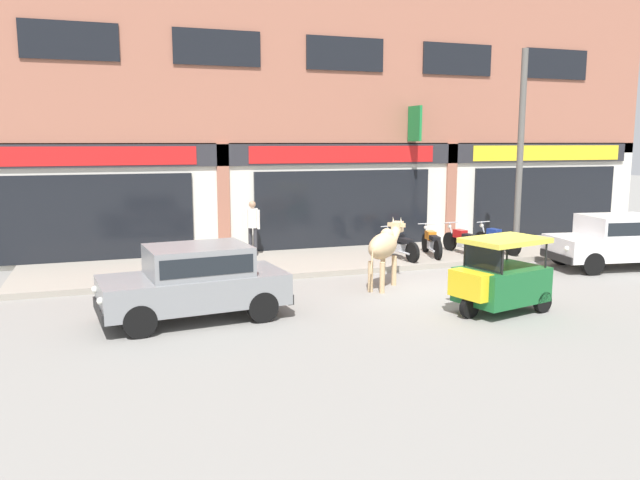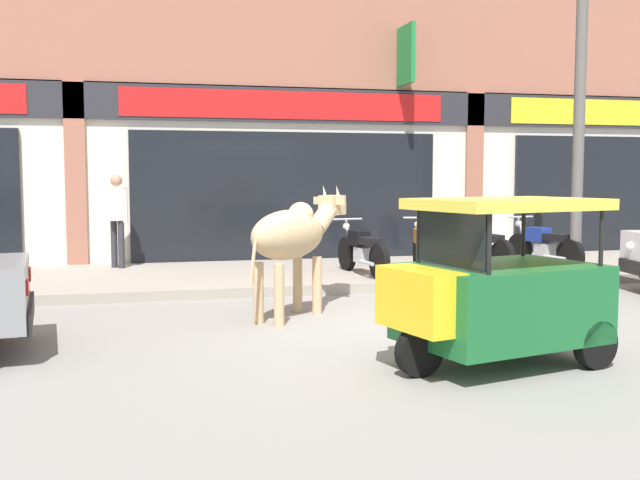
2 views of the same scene
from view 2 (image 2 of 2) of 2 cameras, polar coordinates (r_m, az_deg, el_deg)
name	(u,v)px [view 2 (image 2 of 2)]	position (r m, az deg, el deg)	size (l,w,h in m)	color
ground_plane	(385,324)	(8.84, 4.99, -6.36)	(90.00, 90.00, 0.00)	gray
sidewalk	(309,274)	(12.62, -0.88, -2.62)	(19.00, 3.57, 0.15)	gray
shop_building	(284,10)	(14.85, -2.76, 17.14)	(23.00, 1.40, 10.14)	#9E604C
cow	(293,235)	(9.07, -2.07, 0.35)	(1.65, 1.70, 1.61)	tan
auto_rickshaw	(495,294)	(6.97, 13.17, -4.00)	(2.14, 1.54, 1.52)	black
motorcycle_0	(362,251)	(11.99, 3.23, -0.82)	(0.52, 1.81, 0.88)	black
motorcycle_1	(423,248)	(12.48, 7.87, -0.63)	(0.66, 1.79, 0.88)	black
motorcycle_2	(481,247)	(12.88, 12.17, -0.52)	(0.52, 1.81, 0.88)	black
motorcycle_3	(544,246)	(13.25, 16.67, -0.47)	(0.59, 1.80, 0.88)	black
pedestrian	(117,211)	(13.29, -15.21, 2.17)	(0.36, 0.39, 1.60)	#2D2D33
utility_pole	(580,91)	(12.81, 19.20, 10.68)	(0.18, 0.18, 5.86)	#595651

